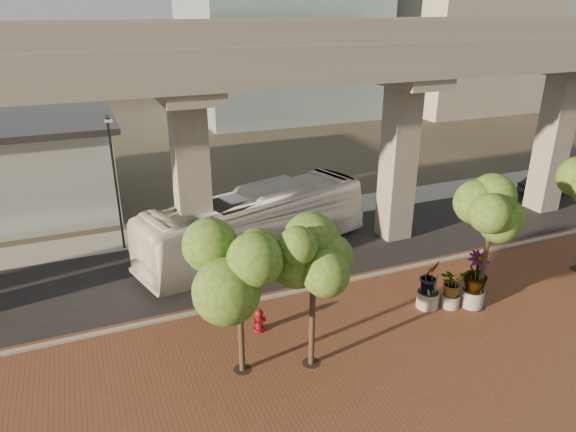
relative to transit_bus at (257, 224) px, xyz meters
name	(u,v)px	position (x,y,z in m)	size (l,w,h in m)	color
ground	(317,268)	(2.48, -2.61, -1.89)	(160.00, 160.00, 0.00)	#312C23
brick_plaza	(403,354)	(2.48, -10.61, -1.86)	(70.00, 13.00, 0.06)	brown
asphalt_road	(302,252)	(2.48, -0.61, -1.87)	(90.00, 8.00, 0.04)	black
curb_strip	(334,284)	(2.48, -4.61, -1.81)	(70.00, 0.25, 0.16)	gray
far_sidewalk	(269,218)	(2.48, 4.89, -1.86)	(90.00, 3.00, 0.06)	gray
transit_viaduct	(304,125)	(2.48, -0.61, 5.39)	(72.00, 5.60, 12.40)	gray
midrise_block	(464,14)	(40.48, 33.39, 10.11)	(18.00, 16.00, 24.00)	#A19B91
transit_bus	(257,224)	(0.00, 0.00, 0.00)	(3.19, 13.58, 3.79)	white
parked_car	(546,185)	(23.03, 1.39, -1.17)	(1.53, 4.40, 1.45)	black
fire_hydrant	(259,320)	(-2.32, -6.92, -1.32)	(0.53, 0.48, 1.07)	maroon
planter_front	(453,284)	(6.48, -8.50, -0.64)	(1.79, 1.79, 1.97)	gray
planter_right	(476,274)	(7.48, -8.79, -0.20)	(2.52, 2.52, 2.69)	#ABA29A
planter_left	(430,278)	(5.48, -8.11, -0.34)	(2.23, 2.23, 2.46)	gray
street_tree_far_west	(238,272)	(-3.79, -9.12, 2.42)	(3.62, 3.62, 5.92)	#433426
street_tree_near_west	(313,253)	(-1.19, -9.77, 2.95)	(3.20, 3.20, 6.27)	#433426
street_tree_near_east	(492,214)	(7.58, -9.07, 2.85)	(3.47, 3.47, 6.29)	#433426
streetlamp_west	(115,174)	(-6.83, 3.65, 2.62)	(0.38, 1.12, 7.72)	#2F2F34
streetlamp_east	(399,131)	(11.76, 4.27, 3.26)	(0.44, 1.28, 8.82)	#2C2C31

